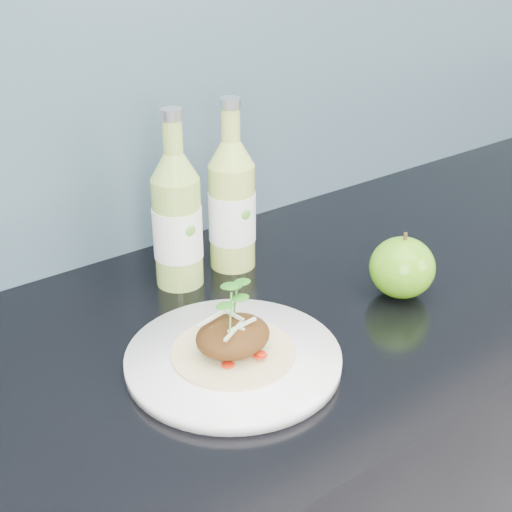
# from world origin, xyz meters

# --- Properties ---
(subway_backsplash) EXTENTS (4.00, 0.02, 0.70)m
(subway_backsplash) POSITION_xyz_m (0.00, 1.99, 1.25)
(subway_backsplash) COLOR #7099B0
(subway_backsplash) RESTS_ON kitchen_counter
(dinner_plate) EXTENTS (0.31, 0.31, 0.02)m
(dinner_plate) POSITION_xyz_m (-0.11, 1.63, 0.91)
(dinner_plate) COLOR white
(dinner_plate) RESTS_ON kitchen_counter
(pork_taco) EXTENTS (0.15, 0.15, 0.10)m
(pork_taco) POSITION_xyz_m (-0.11, 1.63, 0.94)
(pork_taco) COLOR tan
(pork_taco) RESTS_ON dinner_plate
(green_apple) EXTENTS (0.12, 0.12, 0.10)m
(green_apple) POSITION_xyz_m (0.18, 1.62, 0.94)
(green_apple) COLOR #549610
(green_apple) RESTS_ON kitchen_counter
(cider_bottle_left) EXTENTS (0.08, 0.08, 0.26)m
(cider_bottle_left) POSITION_xyz_m (-0.05, 1.84, 1.00)
(cider_bottle_left) COLOR #93B84D
(cider_bottle_left) RESTS_ON kitchen_counter
(cider_bottle_right) EXTENTS (0.09, 0.09, 0.26)m
(cider_bottle_right) POSITION_xyz_m (0.04, 1.84, 1.00)
(cider_bottle_right) COLOR #ADC752
(cider_bottle_right) RESTS_ON kitchen_counter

